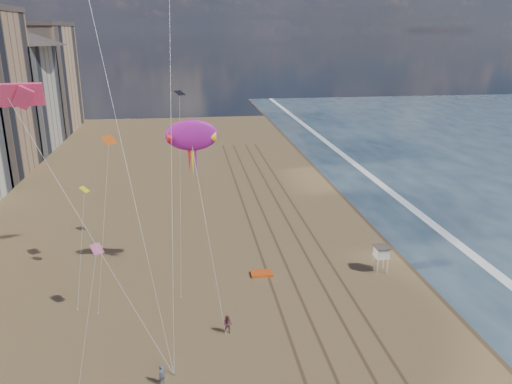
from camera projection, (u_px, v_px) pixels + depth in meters
wet_sand at (396, 220)px, 68.74m from camera, size 260.00×260.00×0.00m
foam at (425, 218)px, 69.29m from camera, size 260.00×260.00×0.00m
tracks at (295, 258)px, 57.15m from camera, size 7.68×120.00×0.01m
lifeguard_stand at (382, 252)px, 53.34m from camera, size 1.63×1.63×2.94m
grounded_kite at (262, 274)px, 53.23m from camera, size 2.28×1.45×0.26m
show_kite at (192, 136)px, 48.53m from camera, size 4.81×6.26×18.67m
kite_flyer_a at (162, 375)px, 36.62m from camera, size 0.67×0.65×1.55m
kite_flyer_b at (228, 324)px, 42.73m from camera, size 1.02×0.90×1.73m
small_kites at (120, 160)px, 48.87m from camera, size 11.30×13.79×12.62m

